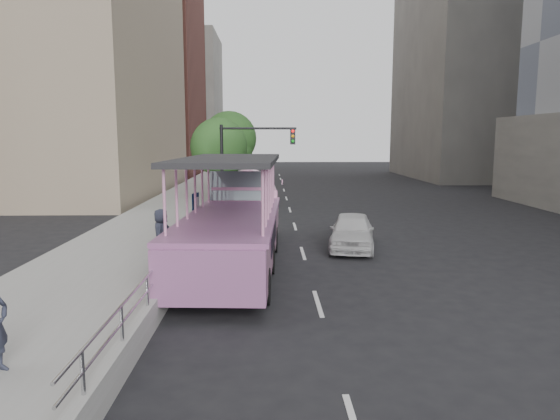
% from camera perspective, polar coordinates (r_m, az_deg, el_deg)
% --- Properties ---
extents(ground, '(160.00, 160.00, 0.00)m').
position_cam_1_polar(ground, '(15.72, -0.04, -8.30)').
color(ground, black).
extents(sidewalk, '(5.50, 80.00, 0.30)m').
position_cam_1_polar(sidewalk, '(26.00, -13.33, -1.57)').
color(sidewalk, '#9A9994').
rests_on(sidewalk, ground).
extents(kerb_wall, '(0.24, 30.00, 0.36)m').
position_cam_1_polar(kerb_wall, '(17.74, -10.35, -4.91)').
color(kerb_wall, '#ACABA6').
rests_on(kerb_wall, sidewalk).
extents(guardrail, '(0.07, 22.00, 0.71)m').
position_cam_1_polar(guardrail, '(17.61, -10.40, -2.81)').
color(guardrail, '#B8B9BE').
rests_on(guardrail, kerb_wall).
extents(duck_boat, '(3.38, 11.74, 3.86)m').
position_cam_1_polar(duck_boat, '(17.82, -5.06, -1.63)').
color(duck_boat, black).
rests_on(duck_boat, ground).
extents(car, '(2.49, 4.52, 1.46)m').
position_cam_1_polar(car, '(20.46, 8.22, -2.40)').
color(car, silver).
rests_on(car, ground).
extents(pedestrian_far, '(0.57, 0.87, 1.76)m').
position_cam_1_polar(pedestrian_far, '(17.72, -13.40, -2.70)').
color(pedestrian_far, '#2B2E3F').
rests_on(pedestrian_far, sidewalk).
extents(parking_sign, '(0.18, 0.54, 2.49)m').
position_cam_1_polar(parking_sign, '(18.48, -9.58, -0.86)').
color(parking_sign, black).
rests_on(parking_sign, ground).
extents(traffic_signal, '(4.20, 0.32, 5.20)m').
position_cam_1_polar(traffic_signal, '(27.61, -4.19, 6.18)').
color(traffic_signal, black).
rests_on(traffic_signal, ground).
extents(street_tree_near, '(3.52, 3.52, 5.72)m').
position_cam_1_polar(street_tree_near, '(31.14, -6.84, 6.96)').
color(street_tree_near, '#382419').
rests_on(street_tree_near, ground).
extents(street_tree_far, '(3.97, 3.97, 6.45)m').
position_cam_1_polar(street_tree_far, '(37.09, -5.66, 7.92)').
color(street_tree_far, '#382419').
rests_on(street_tree_far, ground).
extents(midrise_brick, '(18.00, 16.00, 26.00)m').
position_cam_1_polar(midrise_brick, '(66.04, -17.46, 15.26)').
color(midrise_brick, brown).
rests_on(midrise_brick, ground).
extents(midrise_stone_a, '(20.00, 20.00, 32.00)m').
position_cam_1_polar(midrise_stone_a, '(63.90, 24.28, 17.90)').
color(midrise_stone_a, gray).
rests_on(midrise_stone_a, ground).
extents(midrise_stone_b, '(16.00, 14.00, 20.00)m').
position_cam_1_polar(midrise_stone_b, '(80.79, -12.79, 11.93)').
color(midrise_stone_b, gray).
rests_on(midrise_stone_b, ground).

